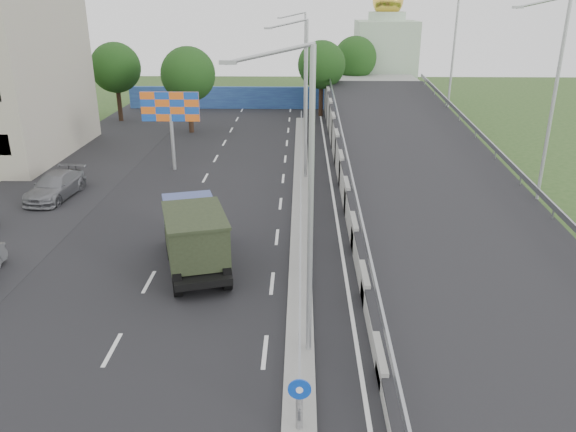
{
  "coord_description": "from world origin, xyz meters",
  "views": [
    {
      "loc": [
        -0.02,
        -10.28,
        11.37
      ],
      "look_at": [
        -0.57,
        13.38,
        2.2
      ],
      "focal_mm": 35.0,
      "sensor_mm": 36.0,
      "label": 1
    }
  ],
  "objects_px": {
    "lamp_post_near": "(305,193)",
    "dump_truck": "(194,234)",
    "billboard": "(170,111)",
    "church": "(385,53)",
    "lamp_post_far": "(303,60)",
    "parked_car_d": "(55,186)",
    "sign_bollard": "(299,404)",
    "lamp_post_mid": "(303,92)"
  },
  "relations": [
    {
      "from": "lamp_post_far",
      "to": "billboard",
      "type": "height_order",
      "value": "lamp_post_far"
    },
    {
      "from": "lamp_post_far",
      "to": "parked_car_d",
      "type": "height_order",
      "value": "lamp_post_far"
    },
    {
      "from": "billboard",
      "to": "sign_bollard",
      "type": "bearing_deg",
      "value": -70.79
    },
    {
      "from": "sign_bollard",
      "to": "parked_car_d",
      "type": "xyz_separation_m",
      "value": [
        -14.96,
        19.69,
        -0.29
      ]
    },
    {
      "from": "lamp_post_far",
      "to": "billboard",
      "type": "bearing_deg",
      "value": -116.84
    },
    {
      "from": "lamp_post_far",
      "to": "sign_bollard",
      "type": "bearing_deg",
      "value": -90.14
    },
    {
      "from": "lamp_post_far",
      "to": "parked_car_d",
      "type": "bearing_deg",
      "value": -121.99
    },
    {
      "from": "lamp_post_far",
      "to": "parked_car_d",
      "type": "distance_m",
      "value": 28.9
    },
    {
      "from": "lamp_post_near",
      "to": "parked_car_d",
      "type": "xyz_separation_m",
      "value": [
        -15.07,
        15.87,
        -5.06
      ]
    },
    {
      "from": "lamp_post_far",
      "to": "billboard",
      "type": "relative_size",
      "value": 1.83
    },
    {
      "from": "lamp_post_near",
      "to": "dump_truck",
      "type": "bearing_deg",
      "value": 126.21
    },
    {
      "from": "lamp_post_near",
      "to": "dump_truck",
      "type": "height_order",
      "value": "lamp_post_near"
    },
    {
      "from": "parked_car_d",
      "to": "lamp_post_mid",
      "type": "bearing_deg",
      "value": 20.35
    },
    {
      "from": "sign_bollard",
      "to": "church",
      "type": "bearing_deg",
      "value": 80.19
    },
    {
      "from": "parked_car_d",
      "to": "billboard",
      "type": "bearing_deg",
      "value": 50.81
    },
    {
      "from": "lamp_post_far",
      "to": "church",
      "type": "xyz_separation_m",
      "value": [
        9.89,
        14.0,
        -0.5
      ]
    },
    {
      "from": "sign_bollard",
      "to": "dump_truck",
      "type": "relative_size",
      "value": 0.24
    },
    {
      "from": "lamp_post_mid",
      "to": "church",
      "type": "xyz_separation_m",
      "value": [
        9.89,
        34.0,
        -0.5
      ]
    },
    {
      "from": "sign_bollard",
      "to": "church",
      "type": "relative_size",
      "value": 0.12
    },
    {
      "from": "sign_bollard",
      "to": "billboard",
      "type": "distance_m",
      "value": 27.53
    },
    {
      "from": "sign_bollard",
      "to": "billboard",
      "type": "bearing_deg",
      "value": 109.21
    },
    {
      "from": "billboard",
      "to": "dump_truck",
      "type": "bearing_deg",
      "value": -74.56
    },
    {
      "from": "sign_bollard",
      "to": "lamp_post_far",
      "type": "xyz_separation_m",
      "value": [
        0.11,
        43.83,
        4.77
      ]
    },
    {
      "from": "lamp_post_mid",
      "to": "billboard",
      "type": "height_order",
      "value": "lamp_post_mid"
    },
    {
      "from": "parked_car_d",
      "to": "lamp_post_far",
      "type": "bearing_deg",
      "value": 63.02
    },
    {
      "from": "lamp_post_near",
      "to": "lamp_post_far",
      "type": "bearing_deg",
      "value": 90.0
    },
    {
      "from": "billboard",
      "to": "dump_truck",
      "type": "height_order",
      "value": "billboard"
    },
    {
      "from": "billboard",
      "to": "church",
      "type": "bearing_deg",
      "value": 59.3
    },
    {
      "from": "lamp_post_far",
      "to": "dump_truck",
      "type": "height_order",
      "value": "lamp_post_far"
    },
    {
      "from": "sign_bollard",
      "to": "parked_car_d",
      "type": "relative_size",
      "value": 0.32
    },
    {
      "from": "lamp_post_near",
      "to": "church",
      "type": "relative_size",
      "value": 0.73
    },
    {
      "from": "sign_bollard",
      "to": "lamp_post_near",
      "type": "distance_m",
      "value": 6.12
    },
    {
      "from": "billboard",
      "to": "parked_car_d",
      "type": "bearing_deg",
      "value": -134.2
    },
    {
      "from": "lamp_post_far",
      "to": "dump_truck",
      "type": "relative_size",
      "value": 1.47
    },
    {
      "from": "sign_bollard",
      "to": "lamp_post_far",
      "type": "distance_m",
      "value": 44.08
    },
    {
      "from": "lamp_post_near",
      "to": "church",
      "type": "height_order",
      "value": "church"
    },
    {
      "from": "church",
      "to": "parked_car_d",
      "type": "height_order",
      "value": "church"
    },
    {
      "from": "billboard",
      "to": "lamp_post_near",
      "type": "bearing_deg",
      "value": -67.51
    },
    {
      "from": "sign_bollard",
      "to": "billboard",
      "type": "xyz_separation_m",
      "value": [
        -9.0,
        25.83,
        3.15
      ]
    },
    {
      "from": "lamp_post_mid",
      "to": "billboard",
      "type": "xyz_separation_m",
      "value": [
        -9.11,
        2.0,
        -1.62
      ]
    },
    {
      "from": "lamp_post_mid",
      "to": "lamp_post_far",
      "type": "distance_m",
      "value": 20.0
    },
    {
      "from": "church",
      "to": "billboard",
      "type": "distance_m",
      "value": 37.23
    }
  ]
}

